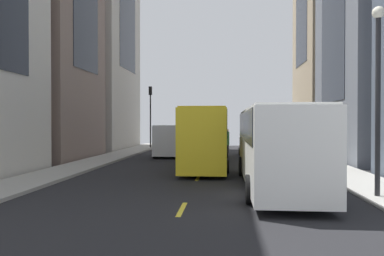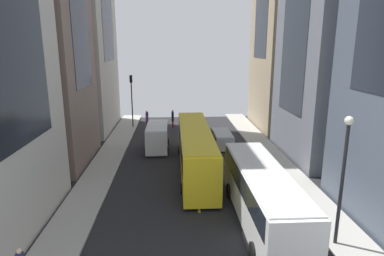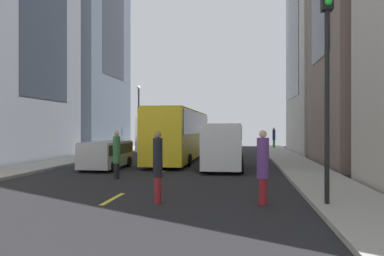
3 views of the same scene
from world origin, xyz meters
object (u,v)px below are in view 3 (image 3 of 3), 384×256
Objects in this scene: streetcar_yellow at (182,131)px; pedestrian_crossing_near at (158,164)px; delivery_van_white at (223,143)px; pedestrian_walking_far at (263,165)px; pedestrian_waiting_curb at (274,137)px; pedestrian_crossing_mid at (117,153)px; traffic_light_near_corner at (327,50)px; city_bus_white at (164,131)px; car_silver_0 at (107,153)px.

pedestrian_crossing_near is at bearing -83.06° from streetcar_yellow.
streetcar_yellow is 2.73× the size of delivery_van_white.
streetcar_yellow is 15.85m from pedestrian_walking_far.
pedestrian_crossing_mid is (-9.24, -24.33, -0.18)m from pedestrian_waiting_curb.
pedestrian_crossing_mid is at bearing 148.27° from traffic_light_near_corner.
pedestrian_crossing_mid is at bearing -84.15° from city_bus_white.
pedestrian_crossing_mid is 0.34× the size of traffic_light_near_corner.
pedestrian_waiting_curb reaches higher than pedestrian_crossing_mid.
car_silver_0 is 10.14m from pedestrian_crossing_near.
car_silver_0 is 1.91× the size of pedestrian_waiting_curb.
pedestrian_crossing_mid is (-1.32, -10.16, -0.96)m from streetcar_yellow.
city_bus_white is 16.13m from delivery_van_white.
streetcar_yellow is 6.32× the size of pedestrian_crossing_near.
streetcar_yellow is 2.20× the size of traffic_light_near_corner.
pedestrian_walking_far is at bearing -71.24° from streetcar_yellow.
traffic_light_near_corner reaches higher than pedestrian_walking_far.
pedestrian_waiting_curb is at bearing 77.33° from delivery_van_white.
pedestrian_walking_far is at bearing 171.67° from traffic_light_near_corner.
city_bus_white is 5.10× the size of pedestrian_crossing_mid.
delivery_van_white is at bearing 123.38° from pedestrian_crossing_near.
delivery_van_white reaches higher than car_silver_0.
streetcar_yellow reaches higher than pedestrian_waiting_curb.
pedestrian_crossing_near is (1.86, -15.27, -0.90)m from streetcar_yellow.
car_silver_0 is at bearing 162.99° from pedestrian_crossing_near.
car_silver_0 is at bearing -21.62° from pedestrian_crossing_mid.
city_bus_white is 15.29m from car_silver_0.
pedestrian_waiting_curb is 29.63m from traffic_light_near_corner.
car_silver_0 is 11.88m from pedestrian_walking_far.
pedestrian_waiting_curb is 0.34× the size of traffic_light_near_corner.
pedestrian_crossing_mid is 10.29m from traffic_light_near_corner.
pedestrian_crossing_near is at bearing 29.53° from pedestrian_waiting_curb.
pedestrian_crossing_near is 0.35× the size of traffic_light_near_corner.
pedestrian_waiting_curb is at bearing 88.04° from traffic_light_near_corner.
pedestrian_walking_far is at bearing 35.61° from pedestrian_waiting_curb.
traffic_light_near_corner is (10.17, -23.99, 2.63)m from city_bus_white.
streetcar_yellow is 16.26m from pedestrian_waiting_curb.
traffic_light_near_corner reaches higher than delivery_van_white.
car_silver_0 is 13.90m from traffic_light_near_corner.
pedestrian_crossing_near is at bearing -14.01° from pedestrian_walking_far.
pedestrian_crossing_near is at bearing -77.97° from city_bus_white.
pedestrian_crossing_mid is 8.02m from pedestrian_walking_far.
pedestrian_waiting_curb reaches higher than car_silver_0.
city_bus_white is at bearing 110.43° from streetcar_yellow.
pedestrian_walking_far is at bearing 47.87° from pedestrian_crossing_near.
city_bus_white reaches higher than pedestrian_walking_far.
pedestrian_crossing_mid is (1.93, -18.90, -0.84)m from city_bus_white.
pedestrian_walking_far is at bearing -79.42° from delivery_van_white.
traffic_light_near_corner is at bearing -40.69° from car_silver_0.
pedestrian_walking_far is 0.35× the size of traffic_light_near_corner.
pedestrian_walking_far reaches higher than car_silver_0.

